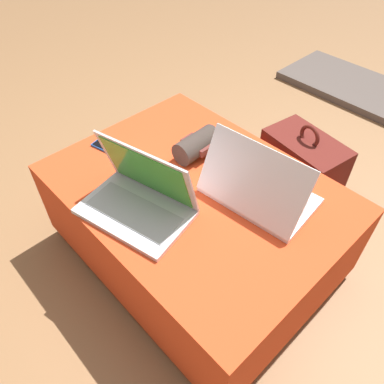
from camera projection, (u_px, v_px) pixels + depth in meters
ground_plane at (195, 253)px, 1.57m from camera, size 14.00×14.00×0.00m
ottoman at (196, 222)px, 1.44m from camera, size 1.01×0.75×0.39m
laptop_near at (139, 198)px, 1.19m from camera, size 0.39×0.30×0.23m
laptop_far at (257, 190)px, 1.22m from camera, size 0.38×0.27×0.23m
cell_phone at (109, 147)px, 1.45m from camera, size 0.15×0.09×0.01m
backpack at (300, 177)px, 1.63m from camera, size 0.36×0.30×0.46m
wrist_brace at (197, 145)px, 1.39m from camera, size 0.11×0.18×0.09m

